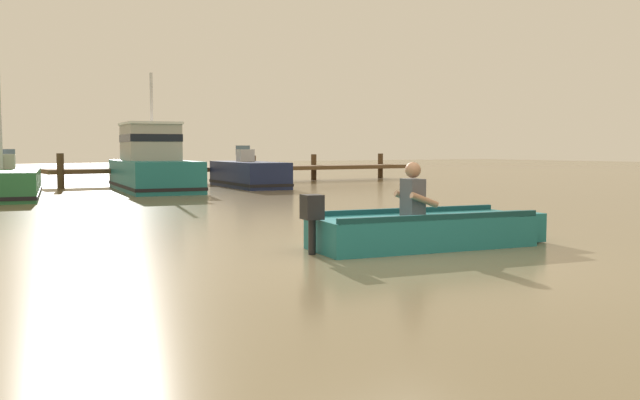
# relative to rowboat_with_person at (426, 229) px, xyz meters

# --- Properties ---
(ground_plane) EXTENTS (120.00, 120.00, 0.00)m
(ground_plane) POSITION_rel_rowboat_with_person_xyz_m (-0.97, -0.63, -0.25)
(ground_plane) COLOR #7A6B4C
(wooden_dock) EXTENTS (15.26, 1.64, 1.22)m
(wooden_dock) POSITION_rel_rowboat_with_person_xyz_m (5.48, 17.85, 0.32)
(wooden_dock) COLOR brown
(wooden_dock) RESTS_ON ground
(rowboat_with_person) EXTENTS (3.73, 1.53, 1.19)m
(rowboat_with_person) POSITION_rel_rowboat_with_person_xyz_m (0.00, 0.00, 0.00)
(rowboat_with_person) COLOR #1E727A
(rowboat_with_person) RESTS_ON ground
(moored_boat_green) EXTENTS (3.02, 6.27, 3.97)m
(moored_boat_green) POSITION_rel_rowboat_with_person_xyz_m (-3.93, 13.89, 0.13)
(moored_boat_green) COLOR #287042
(moored_boat_green) RESTS_ON ground
(moored_boat_teal) EXTENTS (2.76, 5.85, 3.84)m
(moored_boat_teal) POSITION_rel_rowboat_with_person_xyz_m (0.72, 14.81, 0.58)
(moored_boat_teal) COLOR #1E727A
(moored_boat_teal) RESTS_ON ground
(moored_boat_navy) EXTENTS (1.95, 4.59, 1.48)m
(moored_boat_navy) POSITION_rel_rowboat_with_person_xyz_m (4.22, 14.86, 0.18)
(moored_boat_navy) COLOR #19234C
(moored_boat_navy) RESTS_ON ground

